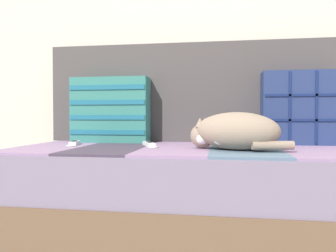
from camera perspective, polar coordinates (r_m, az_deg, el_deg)
The scene contains 8 objects.
ground_plane at distance 1.53m, azimuth 7.20°, elevation -19.06°, with size 14.00×14.00×0.00m, color #A89E8E.
couch at distance 1.59m, azimuth 7.35°, elevation -10.86°, with size 1.93×0.85×0.40m.
sofa_backrest at distance 1.92m, azimuth 7.68°, elevation 5.72°, with size 1.90×0.14×0.56m.
throw_pillow_quilted at distance 1.81m, azimuth 21.97°, elevation 2.92°, with size 0.38×0.14×0.38m.
throw_pillow_striped at distance 1.86m, azimuth -9.95°, elevation 2.75°, with size 0.43×0.14×0.36m.
sleeping_cat at distance 1.43m, azimuth 11.16°, elevation -1.01°, with size 0.43×0.31×0.16m.
game_remote_near at distance 1.73m, azimuth -15.99°, elevation -2.88°, with size 0.09×0.19×0.02m.
game_remote_far at distance 1.61m, azimuth -3.30°, elevation -3.16°, with size 0.12×0.21×0.02m.
Camera 1 is at (0.04, -1.43, 0.54)m, focal length 35.00 mm.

